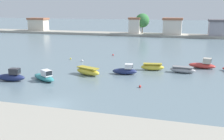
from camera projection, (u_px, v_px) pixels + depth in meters
The scene contains 13 objects.
ground_plane at pixel (49, 106), 26.51m from camera, with size 400.00×400.00×0.00m, color slate.
moored_boat_1 at pixel (12, 76), 35.40m from camera, with size 4.14×1.86×1.78m.
moored_boat_2 at pixel (44, 77), 35.69m from camera, with size 4.80×3.71×1.58m.
moored_boat_3 at pixel (88, 71), 38.56m from camera, with size 4.55×2.91×1.17m.
moored_boat_4 at pixel (125, 71), 38.99m from camera, with size 3.91×1.95×1.59m.
moored_boat_5 at pixel (152, 67), 41.49m from camera, with size 3.84×1.83×1.10m.
moored_boat_6 at pixel (183, 70), 39.93m from camera, with size 3.98×1.75×0.96m.
moored_boat_7 at pixel (203, 65), 42.85m from camera, with size 4.53×2.44×1.74m.
mooring_buoy_0 at pixel (71, 59), 50.26m from camera, with size 0.30×0.30×0.30m, color yellow.
mooring_buoy_2 at pixel (140, 86), 32.51m from camera, with size 0.32×0.32×0.32m, color red.
mooring_buoy_3 at pixel (113, 55), 54.18m from camera, with size 0.32×0.32×0.32m, color red.
mooring_buoy_4 at pixel (82, 61), 48.09m from camera, with size 0.38×0.38×0.38m, color white.
distant_shoreline at pixel (167, 30), 89.99m from camera, with size 139.32×7.97×7.79m.
Camera 1 is at (13.12, -22.14, 9.80)m, focal length 41.53 mm.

